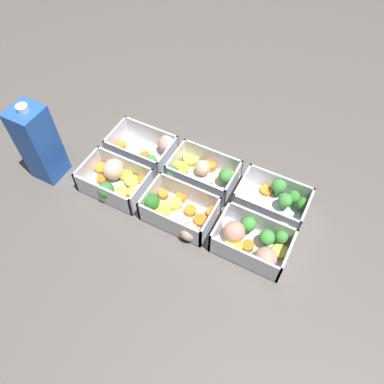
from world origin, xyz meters
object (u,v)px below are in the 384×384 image
(container_near_left, at_px, (278,202))
(container_near_center, at_px, (202,173))
(container_far_left, at_px, (253,242))
(container_near_right, at_px, (149,149))
(container_far_right, at_px, (116,180))
(container_far_center, at_px, (178,213))
(juice_carton, at_px, (39,144))

(container_near_left, xyz_separation_m, container_near_center, (0.19, 0.00, -0.00))
(container_near_left, bearing_deg, container_far_left, 83.95)
(container_near_right, relative_size, container_far_right, 1.05)
(container_far_left, distance_m, container_far_right, 0.34)
(container_far_right, bearing_deg, container_near_left, -162.16)
(container_near_right, distance_m, container_far_left, 0.34)
(container_near_left, height_order, container_near_center, same)
(container_near_left, xyz_separation_m, container_near_right, (0.33, -0.00, -0.00))
(container_near_left, relative_size, container_near_right, 0.95)
(container_near_left, bearing_deg, container_far_right, 17.84)
(container_near_left, relative_size, container_far_right, 1.00)
(container_near_right, height_order, container_far_right, same)
(container_near_center, height_order, container_near_right, same)
(container_near_right, height_order, container_far_center, same)
(container_near_left, xyz_separation_m, container_far_center, (0.18, 0.12, -0.00))
(juice_carton, bearing_deg, container_far_left, -176.33)
(container_near_center, xyz_separation_m, container_far_center, (-0.00, 0.12, -0.00))
(container_far_center, bearing_deg, container_near_right, -40.08)
(container_near_right, distance_m, juice_carton, 0.25)
(juice_carton, bearing_deg, container_near_left, -163.88)
(container_near_left, distance_m, container_near_right, 0.33)
(container_near_center, bearing_deg, container_near_right, -1.64)
(container_far_left, bearing_deg, juice_carton, 3.67)
(container_far_right, bearing_deg, container_near_right, -98.74)
(container_far_left, relative_size, container_far_right, 1.03)
(container_near_center, relative_size, container_far_left, 1.03)
(container_far_left, height_order, container_far_center, same)
(container_near_center, bearing_deg, container_far_center, 92.11)
(container_near_center, xyz_separation_m, juice_carton, (0.33, 0.15, 0.07))
(container_near_center, height_order, juice_carton, juice_carton)
(juice_carton, bearing_deg, container_near_center, -155.71)
(container_near_center, distance_m, container_far_left, 0.21)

